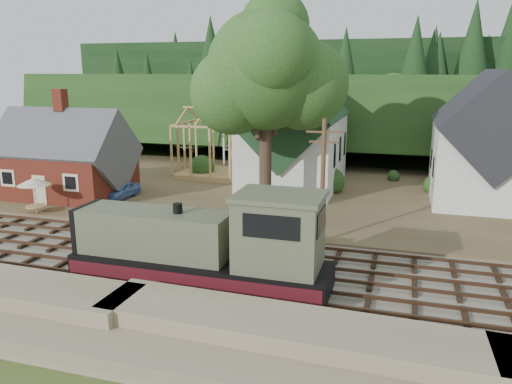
# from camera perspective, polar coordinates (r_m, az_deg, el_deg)

# --- Properties ---
(ground) EXTENTS (140.00, 140.00, 0.00)m
(ground) POSITION_cam_1_polar(r_m,az_deg,el_deg) (29.24, -8.17, -8.08)
(ground) COLOR #384C1E
(ground) RESTS_ON ground
(embankment) EXTENTS (64.00, 5.00, 1.60)m
(embankment) POSITION_cam_1_polar(r_m,az_deg,el_deg) (22.58, -17.54, -15.53)
(embankment) COLOR #7F7259
(embankment) RESTS_ON ground
(railroad_bed) EXTENTS (64.00, 11.00, 0.16)m
(railroad_bed) POSITION_cam_1_polar(r_m,az_deg,el_deg) (29.21, -8.17, -7.94)
(railroad_bed) COLOR #726B5B
(railroad_bed) RESTS_ON ground
(village_flat) EXTENTS (64.00, 26.00, 0.30)m
(village_flat) POSITION_cam_1_polar(r_m,az_deg,el_deg) (45.37, 1.35, 0.17)
(village_flat) COLOR brown
(village_flat) RESTS_ON ground
(hillside) EXTENTS (70.00, 28.96, 12.74)m
(hillside) POSITION_cam_1_polar(r_m,az_deg,el_deg) (68.40, 6.72, 4.58)
(hillside) COLOR #1E3F19
(hillside) RESTS_ON ground
(ridge) EXTENTS (80.00, 20.00, 12.00)m
(ridge) POSITION_cam_1_polar(r_m,az_deg,el_deg) (84.05, 8.67, 6.22)
(ridge) COLOR black
(ridge) RESTS_ON ground
(depot) EXTENTS (10.80, 7.41, 9.00)m
(depot) POSITION_cam_1_polar(r_m,az_deg,el_deg) (45.67, -20.90, 3.28)
(depot) COLOR #531E13
(depot) RESTS_ON village_flat
(church) EXTENTS (8.40, 15.17, 13.00)m
(church) POSITION_cam_1_polar(r_m,az_deg,el_deg) (45.60, 4.39, 6.63)
(church) COLOR silver
(church) RESTS_ON village_flat
(farmhouse) EXTENTS (8.40, 10.80, 10.60)m
(farmhouse) POSITION_cam_1_polar(r_m,az_deg,el_deg) (44.39, 24.86, 4.80)
(farmhouse) COLOR silver
(farmhouse) RESTS_ON village_flat
(timber_frame) EXTENTS (8.20, 6.20, 6.99)m
(timber_frame) POSITION_cam_1_polar(r_m,az_deg,el_deg) (50.34, -4.03, 5.11)
(timber_frame) COLOR tan
(timber_frame) RESTS_ON village_flat
(lattice_tower) EXTENTS (3.20, 3.20, 12.12)m
(lattice_tower) POSITION_cam_1_polar(r_m,az_deg,el_deg) (55.43, -1.90, 12.95)
(lattice_tower) COLOR silver
(lattice_tower) RESTS_ON village_flat
(big_tree) EXTENTS (10.90, 8.40, 14.70)m
(big_tree) POSITION_cam_1_polar(r_m,az_deg,el_deg) (35.90, 1.42, 12.81)
(big_tree) COLOR #38281E
(big_tree) RESTS_ON village_flat
(telegraph_pole_near) EXTENTS (2.20, 0.28, 8.00)m
(telegraph_pole_near) POSITION_cam_1_polar(r_m,az_deg,el_deg) (30.80, 7.63, 1.34)
(telegraph_pole_near) COLOR #4C331E
(telegraph_pole_near) RESTS_ON ground
(locomotive) EXTENTS (12.91, 3.23, 5.14)m
(locomotive) POSITION_cam_1_polar(r_m,az_deg,el_deg) (24.83, -5.47, -6.47)
(locomotive) COLOR black
(locomotive) RESTS_ON railroad_bed
(car_blue) EXTENTS (1.93, 4.07, 1.34)m
(car_blue) POSITION_cam_1_polar(r_m,az_deg,el_deg) (43.49, -15.15, 0.20)
(car_blue) COLOR #5E81CA
(car_blue) RESTS_ON village_flat
(patio_set) EXTENTS (2.42, 2.42, 2.70)m
(patio_set) POSITION_cam_1_polar(r_m,az_deg,el_deg) (40.82, -24.05, 0.94)
(patio_set) COLOR silver
(patio_set) RESTS_ON village_flat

